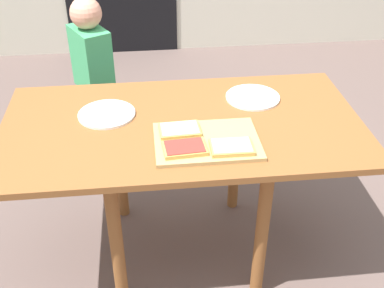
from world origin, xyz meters
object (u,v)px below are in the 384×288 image
(pizza_slice_near_right, at_px, (232,147))
(pizza_slice_far_left, at_px, (180,130))
(dining_table, at_px, (183,141))
(cutting_board, at_px, (207,141))
(plate_white_left, at_px, (107,114))
(child_left, at_px, (94,75))
(pizza_slice_near_left, at_px, (185,148))
(plate_white_right, at_px, (253,97))

(pizza_slice_near_right, relative_size, pizza_slice_far_left, 0.98)
(dining_table, distance_m, pizza_slice_far_left, 0.14)
(dining_table, relative_size, cutting_board, 3.69)
(pizza_slice_near_right, xyz_separation_m, pizza_slice_far_left, (-0.17, 0.13, 0.00))
(pizza_slice_near_right, xyz_separation_m, plate_white_left, (-0.45, 0.31, -0.02))
(pizza_slice_far_left, height_order, child_left, child_left)
(pizza_slice_near_left, bearing_deg, pizza_slice_far_left, 93.03)
(pizza_slice_far_left, bearing_deg, pizza_slice_near_right, -37.64)
(dining_table, xyz_separation_m, pizza_slice_near_left, (-0.01, -0.21, 0.11))
(pizza_slice_far_left, distance_m, plate_white_left, 0.33)
(cutting_board, bearing_deg, pizza_slice_near_right, -41.15)
(pizza_slice_near_left, relative_size, plate_white_left, 0.70)
(pizza_slice_near_left, relative_size, plate_white_right, 0.70)
(plate_white_left, distance_m, child_left, 0.70)
(cutting_board, xyz_separation_m, pizza_slice_far_left, (-0.09, 0.06, 0.02))
(dining_table, height_order, plate_white_left, plate_white_left)
(pizza_slice_far_left, bearing_deg, dining_table, 78.54)
(pizza_slice_far_left, relative_size, child_left, 0.16)
(pizza_slice_near_left, relative_size, child_left, 0.17)
(dining_table, relative_size, pizza_slice_near_left, 8.87)
(pizza_slice_near_left, height_order, plate_white_left, pizza_slice_near_left)
(child_left, bearing_deg, plate_white_left, -80.92)
(cutting_board, bearing_deg, pizza_slice_near_left, -146.82)
(plate_white_right, bearing_deg, plate_white_left, -173.02)
(pizza_slice_near_right, xyz_separation_m, child_left, (-0.56, 0.99, -0.17))
(pizza_slice_near_left, bearing_deg, plate_white_right, 48.90)
(cutting_board, height_order, child_left, child_left)
(cutting_board, xyz_separation_m, pizza_slice_near_left, (-0.09, -0.06, 0.02))
(dining_table, distance_m, child_left, 0.87)
(pizza_slice_far_left, bearing_deg, cutting_board, -34.41)
(pizza_slice_near_right, relative_size, plate_white_left, 0.67)
(pizza_slice_near_right, xyz_separation_m, pizza_slice_near_left, (-0.16, 0.01, 0.00))
(pizza_slice_near_right, bearing_deg, dining_table, 124.90)
(plate_white_left, relative_size, plate_white_right, 1.00)
(plate_white_left, bearing_deg, child_left, 99.08)
(cutting_board, distance_m, plate_white_right, 0.40)
(cutting_board, height_order, plate_white_right, cutting_board)
(plate_white_left, height_order, child_left, child_left)
(cutting_board, distance_m, child_left, 1.05)
(plate_white_left, bearing_deg, pizza_slice_far_left, -32.80)
(pizza_slice_near_left, bearing_deg, dining_table, 86.86)
(cutting_board, bearing_deg, pizza_slice_far_left, 145.59)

